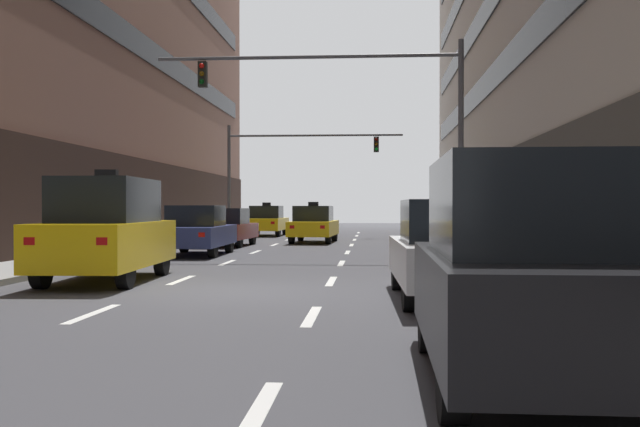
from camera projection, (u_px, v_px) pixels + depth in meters
ground_plane at (239, 291)px, 13.62m from camera, size 120.00×120.00×0.00m
sidewalk_right at (573, 291)px, 13.16m from camera, size 2.54×80.00×0.14m
lane_stripe_l1_s3 at (93, 314)px, 10.76m from camera, size 0.16×2.00×0.01m
lane_stripe_l1_s4 at (181, 280)px, 15.74m from camera, size 0.16×2.00×0.01m
lane_stripe_l1_s5 at (227, 263)px, 20.73m from camera, size 0.16×2.00×0.01m
lane_stripe_l1_s6 at (256, 252)px, 25.72m from camera, size 0.16×2.00×0.01m
lane_stripe_l1_s7 at (275, 245)px, 30.70m from camera, size 0.16×2.00×0.01m
lane_stripe_l1_s8 at (288, 239)px, 35.69m from camera, size 0.16×2.00×0.01m
lane_stripe_l1_s9 at (299, 236)px, 40.67m from camera, size 0.16×2.00×0.01m
lane_stripe_l1_s10 at (307, 232)px, 45.66m from camera, size 0.16×2.00×0.01m
lane_stripe_l2_s2 at (257, 414)px, 5.52m from camera, size 0.16×2.00×0.01m
lane_stripe_l2_s3 at (312, 316)px, 10.51m from camera, size 0.16×2.00×0.01m
lane_stripe_l2_s4 at (331, 281)px, 15.50m from camera, size 0.16×2.00×0.01m
lane_stripe_l2_s5 at (341, 263)px, 20.48m from camera, size 0.16×2.00×0.01m
lane_stripe_l2_s6 at (347, 252)px, 25.47m from camera, size 0.16×2.00×0.01m
lane_stripe_l2_s7 at (352, 245)px, 30.45m from camera, size 0.16×2.00×0.01m
lane_stripe_l2_s8 at (355, 240)px, 35.44m from camera, size 0.16×2.00×0.01m
lane_stripe_l2_s9 at (357, 236)px, 40.43m from camera, size 0.16×2.00×0.01m
lane_stripe_l2_s10 at (358, 233)px, 45.41m from camera, size 0.16×2.00×0.01m
car_driving_0 at (197, 231)px, 23.96m from camera, size 1.93×4.51×1.68m
car_driving_1 at (228, 227)px, 29.58m from camera, size 1.92×4.28×1.58m
taxi_driving_2 at (267, 221)px, 40.42m from camera, size 1.97×4.59×1.90m
taxi_driving_3 at (314, 225)px, 32.53m from camera, size 2.09×4.58×1.87m
taxi_driving_4 at (107, 230)px, 15.44m from camera, size 2.15×4.73×2.44m
car_parked_0 at (524, 271)px, 6.52m from camera, size 1.83×4.29×2.07m
car_parked_1 at (452, 251)px, 12.35m from camera, size 2.09×4.72×1.75m
traffic_signal_0 at (368, 105)px, 23.04m from camera, size 10.03×0.35×6.89m
traffic_signal_1 at (284, 158)px, 39.20m from camera, size 9.71×0.35×6.05m
pedestrian_0 at (490, 222)px, 24.47m from camera, size 0.45×0.36×1.70m
pedestrian_1 at (457, 221)px, 27.47m from camera, size 0.51×0.29×1.63m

